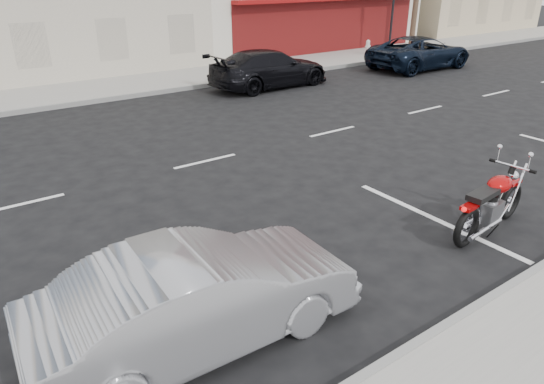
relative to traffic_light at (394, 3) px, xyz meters
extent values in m
plane|color=black|center=(-13.50, -8.33, -2.56)|extent=(120.00, 120.00, 0.00)
cube|color=gray|center=(-18.50, 0.37, -2.48)|extent=(80.00, 3.40, 0.15)
cube|color=gray|center=(-18.50, -1.33, -2.48)|extent=(80.00, 0.12, 0.16)
cylinder|color=black|center=(0.00, 0.07, -0.81)|extent=(0.12, 0.12, 3.20)
cylinder|color=beige|center=(-1.50, 0.17, -2.11)|extent=(0.20, 0.20, 0.60)
sphere|color=beige|center=(-1.50, 0.17, -1.79)|extent=(0.20, 0.20, 0.20)
torus|color=black|center=(-11.64, -13.97, -2.23)|extent=(0.70, 0.18, 0.69)
torus|color=black|center=(-13.14, -14.12, -2.23)|extent=(0.70, 0.18, 0.69)
cube|color=#9F0506|center=(-11.64, -13.97, -1.86)|extent=(0.36, 0.17, 0.05)
cube|color=#9F0506|center=(-13.18, -14.13, -1.84)|extent=(0.32, 0.20, 0.06)
cube|color=gray|center=(-12.44, -14.05, -2.16)|extent=(0.46, 0.35, 0.35)
ellipsoid|color=#9F0506|center=(-12.23, -14.03, -1.73)|extent=(0.61, 0.41, 0.28)
cube|color=black|center=(-12.78, -14.09, -1.75)|extent=(0.66, 0.33, 0.09)
cylinder|color=silver|center=(-11.88, -14.00, -1.49)|extent=(0.11, 0.72, 0.04)
sphere|color=silver|center=(-11.74, -13.98, -1.71)|extent=(0.18, 0.18, 0.18)
cylinder|color=silver|center=(-12.76, -14.23, -2.33)|extent=(0.99, 0.18, 0.08)
cylinder|color=silver|center=(-12.79, -13.94, -2.33)|extent=(0.99, 0.18, 0.08)
cylinder|color=silver|center=(-11.70, -13.98, -1.92)|extent=(0.40, 0.08, 0.82)
cylinder|color=black|center=(-12.21, -14.03, -1.99)|extent=(0.83, 0.13, 0.51)
imported|color=#93949A|center=(-18.42, -13.70, -1.92)|extent=(3.94, 1.49, 1.28)
imported|color=black|center=(-1.92, -3.48, -1.84)|extent=(5.17, 2.39, 1.44)
imported|color=black|center=(-9.67, -2.68, -1.85)|extent=(4.94, 2.18, 1.41)
camera|label=1|loc=(-20.39, -17.94, 1.54)|focal=32.00mm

